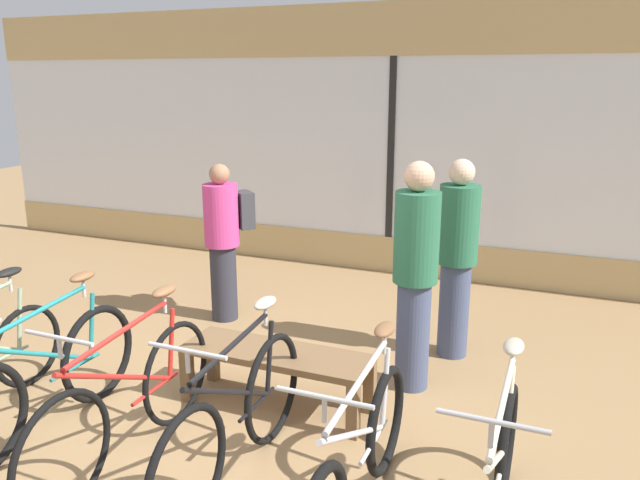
# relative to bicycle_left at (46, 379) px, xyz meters

# --- Properties ---
(ground_plane) EXTENTS (24.00, 24.00, 0.00)m
(ground_plane) POSITION_rel_bicycle_left_xyz_m (1.10, 0.20, -0.40)
(ground_plane) COLOR #99754C
(shop_back_wall) EXTENTS (12.00, 0.08, 3.20)m
(shop_back_wall) POSITION_rel_bicycle_left_xyz_m (1.10, 4.41, 1.24)
(shop_back_wall) COLOR tan
(shop_back_wall) RESTS_ON ground_plane
(bicycle_left) EXTENTS (0.46, 1.76, 1.05)m
(bicycle_left) POSITION_rel_bicycle_left_xyz_m (0.00, 0.00, 0.00)
(bicycle_left) COLOR black
(bicycle_left) RESTS_ON ground_plane
(bicycle_center_left) EXTENTS (0.46, 1.79, 1.05)m
(bicycle_center_left) POSITION_rel_bicycle_left_xyz_m (0.72, -0.05, 0.01)
(bicycle_center_left) COLOR black
(bicycle_center_left) RESTS_ON ground_plane
(bicycle_center_right) EXTENTS (0.46, 1.73, 1.05)m
(bicycle_center_right) POSITION_rel_bicycle_left_xyz_m (1.45, 0.04, 0.01)
(bicycle_center_right) COLOR black
(bicycle_center_right) RESTS_ON ground_plane
(bicycle_right) EXTENTS (0.46, 1.74, 1.02)m
(bicycle_right) POSITION_rel_bicycle_left_xyz_m (2.24, -0.04, -0.02)
(bicycle_right) COLOR black
(bicycle_right) RESTS_ON ground_plane
(display_bench) EXTENTS (1.40, 0.44, 0.44)m
(display_bench) POSITION_rel_bicycle_left_xyz_m (1.28, 0.91, -0.04)
(display_bench) COLOR brown
(display_bench) RESTS_ON ground_plane
(customer_near_rack) EXTENTS (0.45, 0.45, 1.72)m
(customer_near_rack) POSITION_rel_bicycle_left_xyz_m (2.31, 2.30, 0.51)
(customer_near_rack) COLOR #424C6B
(customer_near_rack) RESTS_ON ground_plane
(customer_by_window) EXTENTS (0.45, 0.45, 1.78)m
(customer_by_window) POSITION_rel_bicycle_left_xyz_m (2.12, 1.59, 0.55)
(customer_by_window) COLOR #424C6B
(customer_by_window) RESTS_ON ground_plane
(customer_mid_floor) EXTENTS (0.53, 0.55, 1.57)m
(customer_mid_floor) POSITION_rel_bicycle_left_xyz_m (0.04, 2.28, 0.45)
(customer_mid_floor) COLOR #2D2D38
(customer_mid_floor) RESTS_ON ground_plane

